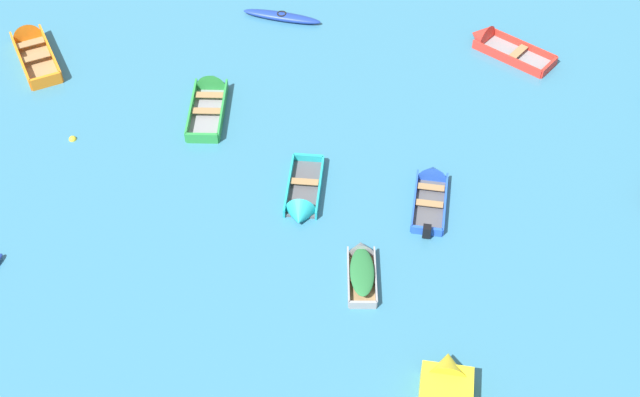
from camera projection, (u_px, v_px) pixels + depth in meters
The scene contains 8 objects.
rowboat_grey_center at pixel (362, 265), 29.04m from camera, with size 1.20×2.85×0.89m.
rowboat_red_near_right at pixel (493, 43), 38.01m from camera, with size 4.07×3.37×1.29m.
rowboat_green_midfield_left at pixel (210, 94), 35.49m from camera, with size 1.63×4.13×1.25m.
rowboat_orange_near_camera at pixel (31, 44), 37.87m from camera, with size 3.45×4.50×1.27m.
rowboat_blue_far_back at pixel (431, 186), 31.80m from camera, with size 1.40×3.63×1.09m.
kayak_deep_blue_outer_left at pixel (282, 16), 39.48m from camera, with size 3.83×1.21×0.36m.
rowboat_turquoise_back_row_center at pixel (302, 204), 31.15m from camera, with size 1.25×3.49×1.13m.
mooring_buoy_outer_edge at pixel (73, 139), 33.85m from camera, with size 0.31×0.31×0.31m, color yellow.
Camera 1 is at (2.06, -0.32, 22.90)m, focal length 47.18 mm.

